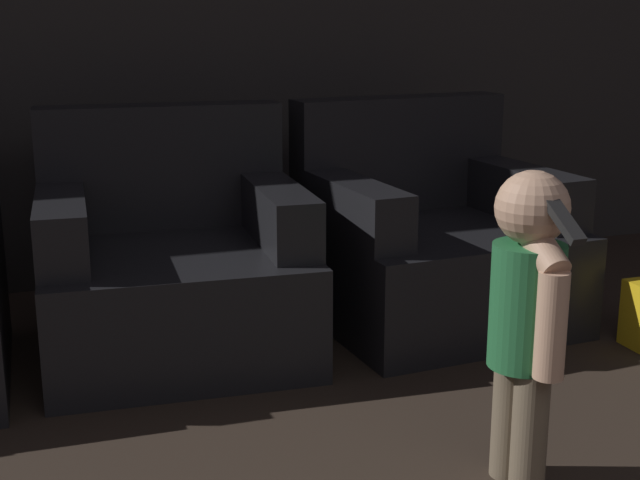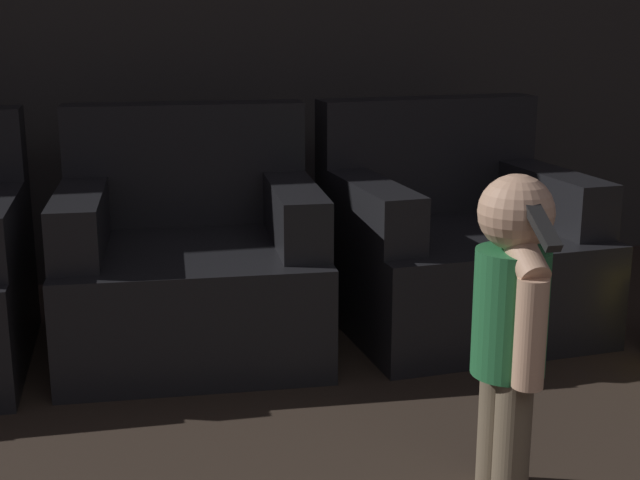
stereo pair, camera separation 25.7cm
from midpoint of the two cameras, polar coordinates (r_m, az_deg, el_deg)
The scene contains 3 objects.
armchair_middle at distance 3.18m, azimuth -11.67°, elevation -1.84°, with size 0.94×0.89×0.84m.
armchair_right at distance 3.45m, azimuth 5.01°, elevation -0.35°, with size 0.95×0.90×0.84m.
person_toddler at distance 2.18m, azimuth 9.91°, elevation -4.26°, with size 0.18×0.32×0.81m.
Camera 1 is at (-0.76, 0.61, 1.17)m, focal length 50.00 mm.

